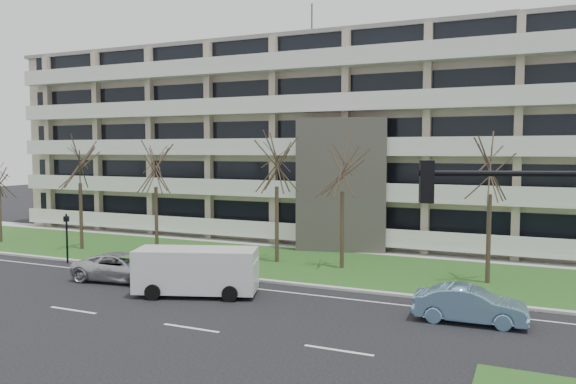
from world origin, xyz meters
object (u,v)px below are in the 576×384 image
at_px(silver_pickup, 123,267).
at_px(blue_sedan, 470,305).
at_px(traffic_signal, 568,250).
at_px(white_van, 198,267).
at_px(pedestrian_signal, 67,232).

xyz_separation_m(silver_pickup, blue_sedan, (17.48, -0.13, 0.00)).
relative_size(blue_sedan, traffic_signal, 0.65).
relative_size(silver_pickup, white_van, 0.86).
bearing_deg(pedestrian_signal, white_van, -34.79).
bearing_deg(pedestrian_signal, blue_sedan, -25.06).
relative_size(blue_sedan, white_van, 0.72).
relative_size(traffic_signal, pedestrian_signal, 2.25).
bearing_deg(white_van, blue_sedan, -15.87).
bearing_deg(blue_sedan, white_van, 90.89).
height_order(silver_pickup, white_van, white_van).
bearing_deg(traffic_signal, silver_pickup, 142.08).
relative_size(silver_pickup, pedestrian_signal, 1.73).
xyz_separation_m(blue_sedan, white_van, (-12.26, -0.74, 0.60)).
height_order(silver_pickup, pedestrian_signal, pedestrian_signal).
bearing_deg(traffic_signal, blue_sedan, 94.53).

